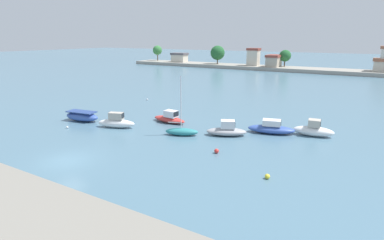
% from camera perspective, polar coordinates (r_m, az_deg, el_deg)
% --- Properties ---
extents(ground_plane, '(400.00, 400.00, 0.00)m').
position_cam_1_polar(ground_plane, '(28.27, -22.03, -6.96)').
color(ground_plane, slate).
extents(moored_boat_0, '(4.80, 2.44, 1.21)m').
position_cam_1_polar(moored_boat_0, '(40.49, -19.61, 0.66)').
color(moored_boat_0, '#3856A8').
rests_on(moored_boat_0, ground).
extents(moored_boat_1, '(4.52, 2.64, 1.76)m').
position_cam_1_polar(moored_boat_1, '(36.39, -13.75, -0.38)').
color(moored_boat_1, white).
rests_on(moored_boat_1, ground).
extents(moored_boat_2, '(4.62, 1.85, 1.50)m').
position_cam_1_polar(moored_boat_2, '(37.58, -4.13, 0.33)').
color(moored_boat_2, '#C63833').
rests_on(moored_boat_2, ground).
extents(moored_boat_3, '(3.66, 2.39, 6.25)m').
position_cam_1_polar(moored_boat_3, '(32.66, -1.91, -2.07)').
color(moored_boat_3, teal).
rests_on(moored_boat_3, ground).
extents(moored_boat_4, '(4.50, 3.25, 1.63)m').
position_cam_1_polar(moored_boat_4, '(32.75, 6.41, -1.90)').
color(moored_boat_4, '#9E9EA3').
rests_on(moored_boat_4, ground).
extents(moored_boat_5, '(5.21, 2.93, 1.49)m').
position_cam_1_polar(moored_boat_5, '(34.37, 14.39, -1.47)').
color(moored_boat_5, '#3856A8').
rests_on(moored_boat_5, ground).
extents(moored_boat_6, '(4.23, 1.94, 1.75)m').
position_cam_1_polar(moored_boat_6, '(34.83, 21.47, -1.72)').
color(moored_boat_6, white).
rests_on(moored_boat_6, ground).
extents(mooring_buoy_0, '(0.42, 0.42, 0.42)m').
position_cam_1_polar(mooring_buoy_0, '(27.86, 4.54, -5.70)').
color(mooring_buoy_0, red).
rests_on(mooring_buoy_0, ground).
extents(mooring_buoy_1, '(0.27, 0.27, 0.27)m').
position_cam_1_polar(mooring_buoy_1, '(51.18, -8.24, 3.75)').
color(mooring_buoy_1, white).
rests_on(mooring_buoy_1, ground).
extents(mooring_buoy_2, '(0.25, 0.25, 0.25)m').
position_cam_1_polar(mooring_buoy_2, '(37.87, -21.99, -1.27)').
color(mooring_buoy_2, white).
rests_on(mooring_buoy_2, ground).
extents(mooring_buoy_3, '(0.38, 0.38, 0.38)m').
position_cam_1_polar(mooring_buoy_3, '(23.68, 13.71, -10.06)').
color(mooring_buoy_3, yellow).
rests_on(mooring_buoy_3, ground).
extents(distant_shoreline, '(114.77, 9.21, 7.70)m').
position_cam_1_polar(distant_shoreline, '(98.89, 19.22, 9.59)').
color(distant_shoreline, gray).
rests_on(distant_shoreline, ground).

